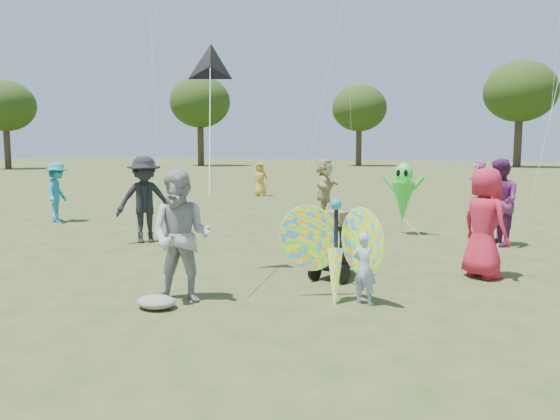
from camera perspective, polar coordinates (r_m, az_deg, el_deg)
The scene contains 16 objects.
ground at distance 7.66m, azimuth -3.40°, elevation -9.47°, with size 160.00×160.00×0.00m, color #51592B.
child_girl at distance 7.48m, azimuth 8.88°, elevation -6.04°, with size 0.36×0.24×0.98m, color #92A4CF.
adult_man at distance 7.56m, azimuth -10.31°, elevation -2.73°, with size 0.88×0.69×1.81m, color #9C9DA1.
grey_bag at distance 7.48m, azimuth -12.81°, elevation -9.34°, with size 0.54×0.44×0.17m, color gray.
crowd_a at distance 9.40m, azimuth 20.59°, elevation -1.28°, with size 0.88×0.57×1.79m, color #B61D34.
crowd_b at distance 12.41m, azimuth -13.95°, elevation 1.05°, with size 1.23×0.71×1.91m, color black.
crowd_d at distance 16.52m, azimuth 4.67°, elevation 2.37°, with size 1.66×0.53×1.79m, color tan.
crowd_e at distance 12.57m, azimuth 21.92°, elevation 0.75°, with size 0.91×0.71×1.88m, color #67225E.
crowd_g at distance 23.55m, azimuth -2.10°, elevation 3.24°, with size 0.71×0.46×1.45m, color gold.
crowd_i at distance 16.63m, azimuth -22.24°, elevation 1.75°, with size 1.09×0.63×1.69m, color teal.
crowd_j at distance 22.07m, azimuth 20.11°, elevation 2.85°, with size 1.52×0.48×1.64m, color #C671B4.
jogging_stroller at distance 8.93m, azimuth 6.04°, elevation -3.13°, with size 0.69×1.12×1.09m.
butterfly_kite at distance 7.54m, azimuth 5.80°, elevation -4.34°, with size 1.74×0.75×1.62m.
delta_kite_rig at distance 9.21m, azimuth -7.30°, elevation 14.54°, with size 1.38×1.88×2.37m.
alien_kite at distance 13.46m, azimuth 12.73°, elevation 1.57°, with size 1.12×0.69×1.74m.
tree_line at distance 51.68m, azimuth 25.43°, elevation 11.28°, with size 91.78×33.60×10.79m.
Camera 1 is at (3.49, -6.47, 2.12)m, focal length 35.00 mm.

